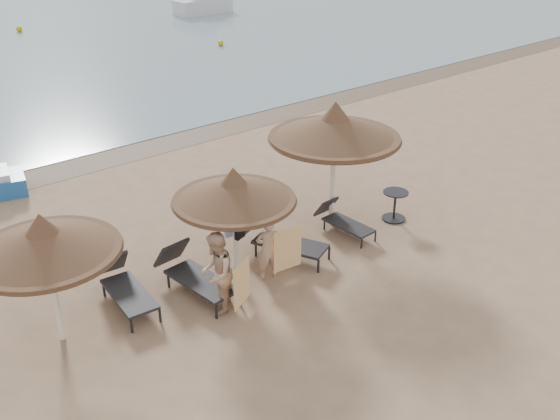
% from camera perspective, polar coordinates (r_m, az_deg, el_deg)
% --- Properties ---
extents(ground, '(160.00, 160.00, 0.00)m').
position_cam_1_polar(ground, '(12.96, -0.87, -8.35)').
color(ground, '#A07A59').
rests_on(ground, ground).
extents(wet_sand_strip, '(200.00, 1.60, 0.01)m').
position_cam_1_polar(wet_sand_strip, '(20.31, -17.74, 3.97)').
color(wet_sand_strip, brown).
rests_on(wet_sand_strip, ground).
extents(palapa_left, '(2.67, 2.67, 2.65)m').
position_cam_1_polar(palapa_left, '(11.57, -20.78, -2.69)').
color(palapa_left, silver).
rests_on(palapa_left, ground).
extents(palapa_center, '(2.61, 2.61, 2.58)m').
position_cam_1_polar(palapa_center, '(12.79, -4.24, 1.73)').
color(palapa_center, silver).
rests_on(palapa_center, ground).
extents(palapa_right, '(3.21, 3.21, 3.18)m').
position_cam_1_polar(palapa_right, '(14.96, 5.02, 7.50)').
color(palapa_right, silver).
rests_on(palapa_right, ground).
extents(lounger_far_left, '(0.82, 2.01, 0.88)m').
position_cam_1_polar(lounger_far_left, '(13.14, -14.10, -6.66)').
color(lounger_far_left, black).
rests_on(lounger_far_left, ground).
extents(lounger_near_left, '(0.90, 2.15, 0.93)m').
position_cam_1_polar(lounger_near_left, '(13.21, -8.01, -5.70)').
color(lounger_near_left, black).
rests_on(lounger_near_left, ground).
extents(lounger_near_right, '(1.48, 2.18, 0.93)m').
position_cam_1_polar(lounger_near_right, '(14.33, -0.09, -2.63)').
color(lounger_near_right, black).
rests_on(lounger_near_right, ground).
extents(lounger_far_right, '(0.61, 1.66, 0.73)m').
position_cam_1_polar(lounger_far_right, '(15.41, 5.66, -0.89)').
color(lounger_far_right, black).
rests_on(lounger_far_right, ground).
extents(side_table, '(0.64, 0.64, 0.78)m').
position_cam_1_polar(side_table, '(16.18, 10.44, 0.33)').
color(side_table, black).
rests_on(side_table, ground).
extents(person_left, '(1.08, 1.08, 2.01)m').
position_cam_1_polar(person_left, '(12.23, -5.85, -5.21)').
color(person_left, tan).
rests_on(person_left, ground).
extents(person_right, '(0.89, 0.73, 1.68)m').
position_cam_1_polar(person_right, '(13.29, -1.14, -3.09)').
color(person_right, tan).
rests_on(person_right, ground).
extents(towel_left, '(0.62, 0.32, 0.95)m').
position_cam_1_polar(towel_left, '(12.34, -3.51, -6.72)').
color(towel_left, orange).
rests_on(towel_left, ground).
extents(towel_right, '(0.71, 0.10, 0.99)m').
position_cam_1_polar(towel_right, '(13.39, 0.71, -3.59)').
color(towel_right, orange).
rests_on(towel_right, ground).
extents(bag_patterned, '(0.26, 0.09, 0.33)m').
position_cam_1_polar(bag_patterned, '(13.35, -4.56, -1.74)').
color(bag_patterned, white).
rests_on(bag_patterned, ground).
extents(bag_dark, '(0.26, 0.14, 0.36)m').
position_cam_1_polar(bag_dark, '(13.06, -3.71, -1.90)').
color(bag_dark, black).
rests_on(bag_dark, ground).
extents(buoy_mid, '(0.36, 0.36, 0.36)m').
position_cam_1_polar(buoy_mid, '(42.40, -22.73, 15.01)').
color(buoy_mid, '#CCAE07').
rests_on(buoy_mid, ground).
extents(buoy_right, '(0.32, 0.32, 0.32)m').
position_cam_1_polar(buoy_right, '(35.66, -5.45, 14.94)').
color(buoy_right, '#CCAE07').
rests_on(buoy_right, ground).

